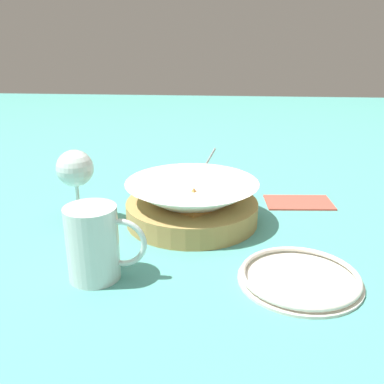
# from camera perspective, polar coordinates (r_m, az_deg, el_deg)

# --- Properties ---
(ground_plane) EXTENTS (4.00, 4.00, 0.00)m
(ground_plane) POSITION_cam_1_polar(r_m,az_deg,el_deg) (0.89, -0.70, -3.87)
(ground_plane) COLOR teal
(food_basket) EXTENTS (0.27, 0.27, 0.09)m
(food_basket) POSITION_cam_1_polar(r_m,az_deg,el_deg) (0.87, 0.04, -1.63)
(food_basket) COLOR #B2894C
(food_basket) RESTS_ON ground_plane
(sauce_cup) EXTENTS (0.07, 0.07, 0.10)m
(sauce_cup) POSITION_cam_1_polar(r_m,az_deg,el_deg) (1.09, 1.19, 1.85)
(sauce_cup) COLOR #B7B7BC
(sauce_cup) RESTS_ON ground_plane
(wine_glass) EXTENTS (0.07, 0.07, 0.15)m
(wine_glass) POSITION_cam_1_polar(r_m,az_deg,el_deg) (0.88, -15.32, 2.77)
(wine_glass) COLOR silver
(wine_glass) RESTS_ON ground_plane
(beer_mug) EXTENTS (0.13, 0.08, 0.12)m
(beer_mug) POSITION_cam_1_polar(r_m,az_deg,el_deg) (0.68, -12.91, -6.99)
(beer_mug) COLOR silver
(beer_mug) RESTS_ON ground_plane
(side_plate) EXTENTS (0.19, 0.19, 0.01)m
(side_plate) POSITION_cam_1_polar(r_m,az_deg,el_deg) (0.70, 14.18, -10.97)
(side_plate) COLOR silver
(side_plate) RESTS_ON ground_plane
(napkin) EXTENTS (0.16, 0.10, 0.01)m
(napkin) POSITION_cam_1_polar(r_m,az_deg,el_deg) (1.01, 14.04, -1.25)
(napkin) COLOR #DB4C3D
(napkin) RESTS_ON ground_plane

